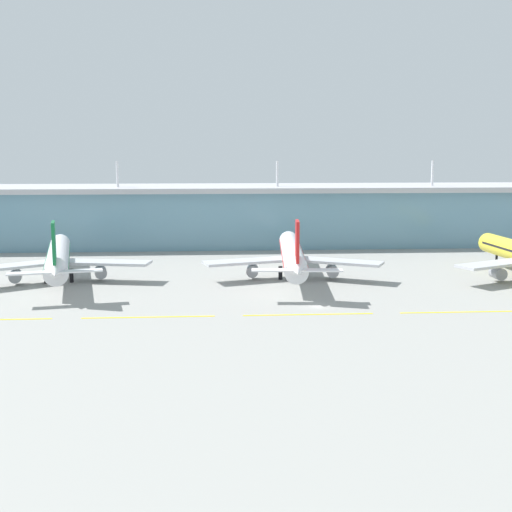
{
  "coord_description": "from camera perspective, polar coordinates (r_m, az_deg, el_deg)",
  "views": [
    {
      "loc": [
        -23.59,
        -147.88,
        35.49
      ],
      "look_at": [
        -11.82,
        29.31,
        7.0
      ],
      "focal_mm": 47.77,
      "sensor_mm": 36.0,
      "label": 1
    }
  ],
  "objects": [
    {
      "name": "terminal_building",
      "position": [
        249.07,
        1.65,
        3.48
      ],
      "size": [
        288.0,
        34.0,
        30.66
      ],
      "color": "#6693A8",
      "rests_on": "ground"
    },
    {
      "name": "taxiway_stripe_mid_west",
      "position": [
        145.82,
        -9.0,
        -5.08
      ],
      "size": [
        28.0,
        0.7,
        0.04
      ],
      "primitive_type": "cube",
      "color": "yellow",
      "rests_on": "ground"
    },
    {
      "name": "taxiway_stripe_mid_east",
      "position": [
        155.12,
        16.97,
        -4.51
      ],
      "size": [
        28.0,
        0.7,
        0.04
      ],
      "primitive_type": "cube",
      "color": "yellow",
      "rests_on": "ground"
    },
    {
      "name": "airliner_center",
      "position": [
        185.14,
        3.05,
        0.08
      ],
      "size": [
        48.64,
        65.96,
        18.9
      ],
      "color": "white",
      "rests_on": "ground"
    },
    {
      "name": "ground_plane",
      "position": [
        153.89,
        5.13,
        -4.26
      ],
      "size": [
        600.0,
        600.0,
        0.0
      ],
      "primitive_type": "plane",
      "color": "gray"
    },
    {
      "name": "taxiway_stripe_centre",
      "position": [
        146.65,
        4.4,
        -4.91
      ],
      "size": [
        28.0,
        0.7,
        0.04
      ],
      "primitive_type": "cube",
      "color": "yellow",
      "rests_on": "ground"
    },
    {
      "name": "airliner_near_middle",
      "position": [
        187.53,
        -16.23,
        -0.16
      ],
      "size": [
        47.92,
        62.23,
        18.9
      ],
      "color": "silver",
      "rests_on": "ground"
    }
  ]
}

